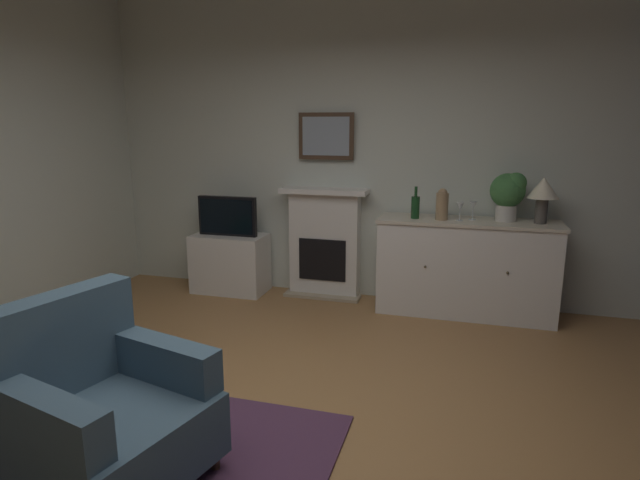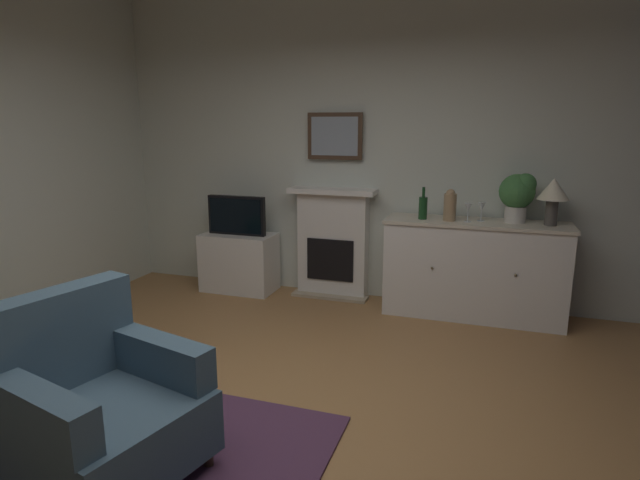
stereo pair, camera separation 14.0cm
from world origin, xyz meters
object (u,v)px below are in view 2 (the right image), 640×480
wine_glass_center (482,207)px  armchair (97,405)px  vase_decorative (450,205)px  potted_plant_small (518,193)px  framed_picture (335,136)px  tv_cabinet (239,262)px  potted_plant_fern (35,325)px  wine_glass_left (468,208)px  tv_set (237,215)px  fireplace_unit (333,243)px  sideboard_cabinet (474,269)px  table_lamp (553,192)px  wine_bottle (423,207)px

wine_glass_center → armchair: wine_glass_center is taller
wine_glass_center → vase_decorative: 0.28m
potted_plant_small → framed_picture: bearing=174.1°
wine_glass_center → tv_cabinet: size_ratio=0.22×
tv_cabinet → potted_plant_fern: size_ratio=1.74×
framed_picture → wine_glass_left: 1.46m
wine_glass_center → tv_cabinet: bearing=-179.8°
tv_set → potted_plant_small: potted_plant_small is taller
wine_glass_center → potted_plant_small: (0.29, 0.02, 0.13)m
framed_picture → wine_glass_center: (1.41, -0.20, -0.60)m
fireplace_unit → framed_picture: bearing=90.0°
vase_decorative → tv_set: (-2.12, 0.04, -0.22)m
potted_plant_fern → potted_plant_small: size_ratio=1.00×
sideboard_cabinet → potted_plant_small: (0.32, 0.05, 0.70)m
tv_set → armchair: (0.71, -2.86, -0.42)m
table_lamp → armchair: (-2.24, -2.87, -0.78)m
sideboard_cabinet → potted_plant_fern: size_ratio=3.71×
wine_glass_center → potted_plant_small: potted_plant_small is taller
wine_glass_center → potted_plant_small: 0.32m
table_lamp → potted_plant_fern: size_ratio=0.93×
table_lamp → wine_glass_left: size_ratio=2.42×
wine_glass_center → armchair: (-1.68, -2.89, -0.62)m
fireplace_unit → table_lamp: table_lamp is taller
sideboard_cabinet → tv_cabinet: sideboard_cabinet is taller
fireplace_unit → potted_plant_fern: fireplace_unit is taller
sideboard_cabinet → tv_set: bearing=-179.8°
potted_plant_fern → armchair: bearing=-33.6°
framed_picture → potted_plant_fern: bearing=-127.9°
potted_plant_small → potted_plant_fern: bearing=-149.7°
fireplace_unit → sideboard_cabinet: bearing=-7.3°
vase_decorative → potted_plant_fern: vase_decorative is taller
wine_bottle → vase_decorative: size_ratio=1.03×
framed_picture → vase_decorative: size_ratio=1.96×
wine_bottle → framed_picture: bearing=163.6°
fireplace_unit → armchair: fireplace_unit is taller
fireplace_unit → framed_picture: size_ratio=2.00×
vase_decorative → sideboard_cabinet: bearing=12.0°
potted_plant_small → armchair: bearing=-124.0°
sideboard_cabinet → table_lamp: 0.93m
wine_glass_left → potted_plant_small: size_ratio=0.38×
wine_glass_left → armchair: wine_glass_left is taller
table_lamp → wine_glass_center: 0.58m
fireplace_unit → sideboard_cabinet: fireplace_unit is taller
vase_decorative → potted_plant_fern: 3.48m
wine_bottle → wine_glass_left: wine_bottle is taller
tv_set → wine_bottle: bearing=-1.2°
sideboard_cabinet → potted_plant_fern: 3.62m
framed_picture → vase_decorative: (1.15, -0.27, -0.58)m
framed_picture → armchair: 3.33m
sideboard_cabinet → wine_glass_left: (-0.08, -0.06, 0.56)m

